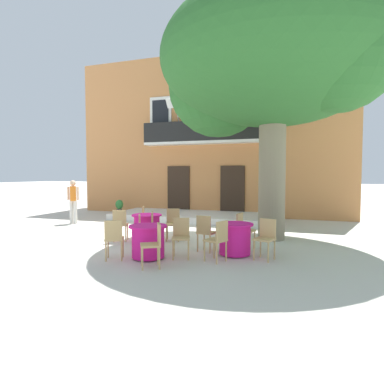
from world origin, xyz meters
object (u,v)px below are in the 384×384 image
(cafe_chair_near_tree_1, at_px, (181,235))
(cafe_chair_middle_3, at_px, (147,219))
(cafe_table_near_tree, at_px, (148,241))
(cafe_chair_middle_0, at_px, (120,223))
(plane_tree, at_px, (270,63))
(cafe_chair_front_0, at_px, (266,236))
(pedestrian_near_entrance, at_px, (73,199))
(cafe_chair_near_tree_0, at_px, (154,242))
(cafe_chair_middle_2, at_px, (173,222))
(cafe_chair_front_1, at_px, (243,228))
(cafe_chair_front_3, at_px, (218,238))
(cafe_chair_front_2, at_px, (205,231))
(cafe_chair_near_tree_2, at_px, (144,230))
(cafe_table_middle, at_px, (147,227))
(cafe_chair_middle_1, at_px, (148,227))
(cafe_table_front, at_px, (235,239))
(ground_planter_left, at_px, (119,206))
(cafe_chair_near_tree_3, at_px, (114,237))

(cafe_chair_near_tree_1, relative_size, cafe_chair_middle_3, 1.00)
(cafe_table_near_tree, height_order, cafe_chair_middle_0, cafe_chair_middle_0)
(plane_tree, height_order, cafe_chair_middle_0, plane_tree)
(cafe_table_near_tree, distance_m, cafe_chair_front_0, 2.67)
(cafe_table_near_tree, bearing_deg, cafe_chair_middle_3, 117.45)
(cafe_chair_middle_0, distance_m, pedestrian_near_entrance, 4.22)
(cafe_chair_near_tree_0, relative_size, cafe_chair_middle_2, 1.00)
(cafe_chair_near_tree_1, bearing_deg, cafe_table_near_tree, -155.49)
(cafe_chair_front_1, bearing_deg, cafe_chair_front_3, -101.73)
(cafe_chair_front_0, height_order, cafe_chair_front_2, same)
(cafe_chair_front_0, bearing_deg, cafe_chair_near_tree_2, -177.04)
(plane_tree, height_order, cafe_chair_front_2, plane_tree)
(cafe_chair_near_tree_2, relative_size, cafe_table_middle, 1.05)
(cafe_chair_middle_1, distance_m, cafe_table_front, 2.38)
(cafe_chair_near_tree_2, bearing_deg, cafe_chair_front_0, 2.96)
(cafe_chair_front_1, bearing_deg, cafe_table_near_tree, -138.27)
(cafe_table_near_tree, distance_m, cafe_chair_front_2, 1.48)
(cafe_table_near_tree, xyz_separation_m, cafe_chair_front_1, (1.89, 1.69, 0.14))
(cafe_table_near_tree, distance_m, cafe_table_middle, 2.00)
(cafe_chair_front_1, bearing_deg, cafe_chair_front_2, -140.73)
(plane_tree, xyz_separation_m, cafe_chair_front_0, (0.19, -2.44, -4.63))
(ground_planter_left, relative_size, pedestrian_near_entrance, 0.42)
(cafe_chair_middle_1, distance_m, pedestrian_near_entrance, 5.27)
(cafe_table_near_tree, bearing_deg, cafe_chair_front_2, 43.52)
(cafe_chair_front_1, height_order, cafe_chair_front_2, same)
(cafe_chair_middle_0, bearing_deg, cafe_chair_middle_1, -16.30)
(plane_tree, distance_m, cafe_chair_near_tree_0, 6.31)
(cafe_chair_front_1, height_order, cafe_chair_front_3, same)
(plane_tree, distance_m, cafe_table_front, 5.31)
(cafe_chair_front_0, bearing_deg, cafe_chair_front_1, 125.97)
(cafe_chair_near_tree_2, distance_m, cafe_chair_front_2, 1.54)
(cafe_chair_near_tree_2, relative_size, pedestrian_near_entrance, 0.54)
(cafe_chair_near_tree_1, distance_m, cafe_chair_front_2, 0.80)
(cafe_chair_near_tree_3, xyz_separation_m, cafe_chair_middle_0, (-0.95, 1.82, 0.00))
(cafe_chair_near_tree_3, xyz_separation_m, cafe_chair_front_1, (2.54, 2.08, 0.00))
(cafe_table_front, relative_size, pedestrian_near_entrance, 0.51)
(cafe_chair_near_tree_3, relative_size, cafe_table_middle, 1.05)
(cafe_chair_near_tree_2, distance_m, cafe_table_front, 2.27)
(cafe_chair_near_tree_2, height_order, cafe_chair_front_1, same)
(cafe_chair_middle_3, xyz_separation_m, cafe_table_front, (3.09, -1.51, -0.14))
(cafe_table_front, xyz_separation_m, cafe_chair_front_3, (-0.23, -0.72, 0.14))
(cafe_table_middle, height_order, cafe_chair_front_1, cafe_chair_front_1)
(cafe_chair_front_3, relative_size, ground_planter_left, 1.27)
(cafe_chair_near_tree_0, distance_m, cafe_chair_middle_0, 2.88)
(cafe_chair_middle_2, distance_m, cafe_chair_front_3, 2.61)
(cafe_chair_near_tree_1, relative_size, cafe_chair_front_2, 1.00)
(cafe_chair_near_tree_0, relative_size, cafe_chair_near_tree_2, 1.00)
(cafe_chair_middle_3, height_order, pedestrian_near_entrance, pedestrian_near_entrance)
(cafe_table_middle, bearing_deg, cafe_chair_near_tree_1, -42.27)
(cafe_table_near_tree, distance_m, ground_planter_left, 8.21)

